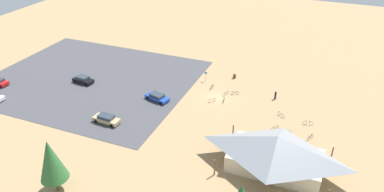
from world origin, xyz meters
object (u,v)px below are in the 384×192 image
(bike_pavilion, at_px, (276,151))
(bicycle_purple_yard_front, at_px, (235,93))
(pine_midwest, at_px, (51,160))
(bicycle_silver_edge_south, at_px, (281,115))
(car_blue_mid_lot, at_px, (157,97))
(bicycle_teal_yard_center, at_px, (226,94))
(bicycle_black_yard_right, at_px, (212,87))
(bicycle_blue_by_bin, at_px, (310,137))
(lot_sign, at_px, (206,75))
(car_black_inner_stall, at_px, (83,80))
(bicycle_green_back_row, at_px, (275,129))
(bicycle_yellow_front_row, at_px, (287,132))
(bicycle_white_yard_left, at_px, (308,123))
(trash_bin, at_px, (235,76))
(bicycle_red_near_porch, at_px, (224,100))
(visitor_at_bikes, at_px, (276,95))
(bicycle_orange_edge_north, at_px, (212,100))
(car_tan_end_stall, at_px, (106,119))

(bike_pavilion, xyz_separation_m, bicycle_purple_yard_front, (11.00, -18.37, -2.72))
(pine_midwest, bearing_deg, bicycle_silver_edge_south, -129.86)
(bicycle_silver_edge_south, distance_m, car_blue_mid_lot, 22.71)
(bicycle_teal_yard_center, bearing_deg, pine_midwest, 68.30)
(bicycle_purple_yard_front, xyz_separation_m, bicycle_black_yard_right, (4.85, -0.50, 0.02))
(bicycle_blue_by_bin, xyz_separation_m, bicycle_silver_edge_south, (5.39, -4.97, -0.01))
(bicycle_teal_yard_center, bearing_deg, bicycle_black_yard_right, -23.61)
(car_blue_mid_lot, bearing_deg, bicycle_purple_yard_front, -149.40)
(lot_sign, relative_size, bicycle_black_yard_right, 1.29)
(bicycle_black_yard_right, xyz_separation_m, car_black_inner_stall, (25.23, 7.46, 0.38))
(bicycle_silver_edge_south, xyz_separation_m, car_blue_mid_lot, (22.49, 3.13, 0.35))
(bicycle_black_yard_right, height_order, bicycle_green_back_row, bicycle_black_yard_right)
(bicycle_yellow_front_row, xyz_separation_m, bicycle_white_yard_left, (-2.94, -3.79, 0.01))
(bicycle_teal_yard_center, height_order, bicycle_green_back_row, bicycle_green_back_row)
(trash_bin, bearing_deg, pine_midwest, 72.80)
(bicycle_green_back_row, height_order, bicycle_red_near_porch, bicycle_green_back_row)
(bicycle_white_yard_left, xyz_separation_m, visitor_at_bikes, (6.71, -6.59, 0.54))
(bicycle_white_yard_left, relative_size, bicycle_silver_edge_south, 1.29)
(bike_pavilion, bearing_deg, car_blue_mid_lot, -24.27)
(car_blue_mid_lot, bearing_deg, pine_midwest, 86.59)
(bicycle_blue_by_bin, relative_size, bicycle_silver_edge_south, 1.17)
(bicycle_blue_by_bin, distance_m, bicycle_orange_edge_north, 18.86)
(pine_midwest, relative_size, visitor_at_bikes, 4.58)
(bicycle_blue_by_bin, relative_size, bicycle_purple_yard_front, 1.01)
(bicycle_blue_by_bin, relative_size, car_blue_mid_lot, 0.31)
(bicycle_black_yard_right, height_order, car_blue_mid_lot, car_blue_mid_lot)
(bicycle_silver_edge_south, bearing_deg, bicycle_black_yard_right, -18.97)
(bicycle_yellow_front_row, xyz_separation_m, visitor_at_bikes, (3.77, -10.38, 0.55))
(bicycle_orange_edge_north, bearing_deg, car_black_inner_stall, 5.63)
(bicycle_blue_by_bin, height_order, bicycle_green_back_row, bicycle_green_back_row)
(bicycle_purple_yard_front, bearing_deg, car_blue_mid_lot, 30.60)
(bicycle_teal_yard_center, xyz_separation_m, visitor_at_bikes, (-9.08, -2.11, 0.55))
(lot_sign, height_order, visitor_at_bikes, lot_sign)
(lot_sign, height_order, bicycle_green_back_row, lot_sign)
(bicycle_yellow_front_row, xyz_separation_m, car_black_inner_stall, (41.40, -2.25, 0.40))
(bicycle_purple_yard_front, relative_size, bicycle_orange_edge_north, 1.10)
(bicycle_green_back_row, bearing_deg, bicycle_teal_yard_center, -36.60)
(bicycle_blue_by_bin, distance_m, bicycle_red_near_porch, 17.20)
(lot_sign, bearing_deg, trash_bin, -144.87)
(bicycle_silver_edge_south, relative_size, car_tan_end_stall, 0.28)
(bicycle_purple_yard_front, distance_m, bicycle_orange_edge_north, 5.33)
(lot_sign, height_order, car_tan_end_stall, lot_sign)
(bicycle_red_near_porch, relative_size, car_blue_mid_lot, 0.33)
(car_black_inner_stall, bearing_deg, bicycle_black_yard_right, -163.53)
(bicycle_teal_yard_center, bearing_deg, bike_pavilion, 125.75)
(bicycle_silver_edge_south, relative_size, visitor_at_bikes, 0.77)
(bicycle_silver_edge_south, height_order, car_tan_end_stall, car_tan_end_stall)
(lot_sign, bearing_deg, car_black_inner_stall, 23.78)
(lot_sign, relative_size, bicycle_white_yard_left, 1.28)
(bicycle_black_yard_right, bearing_deg, lot_sign, -49.41)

